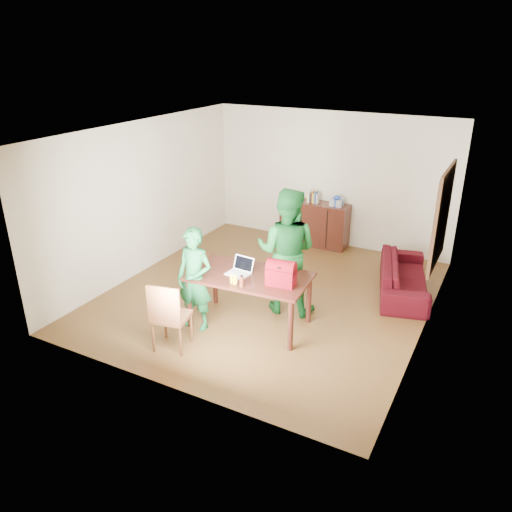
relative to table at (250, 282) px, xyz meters
The scene contains 10 objects.
room 1.27m from the table, 98.01° to the left, with size 5.20×5.70×2.90m.
table is the anchor object (origin of this frame).
chair 1.29m from the table, 121.83° to the right, with size 0.54×0.53×1.02m.
person_near 0.79m from the table, 147.66° to the right, with size 0.56×0.37×1.54m, color #135928.
person_far 0.79m from the table, 68.60° to the left, with size 0.96×0.75×1.97m, color #135720.
laptop 0.22m from the table, 159.93° to the right, with size 0.35×0.26×0.23m.
bananas 0.40m from the table, 97.18° to the right, with size 0.16×0.10×0.06m, color yellow, non-canonical shape.
bottle 0.43m from the table, 77.58° to the right, with size 0.06×0.06×0.17m, color #5E2715.
red_bag 0.59m from the table, ahead, with size 0.39×0.23×0.29m, color maroon.
sofa 2.83m from the table, 50.32° to the left, with size 1.90×0.74×0.56m, color #370711.
Camera 1 is at (3.28, -6.68, 3.89)m, focal length 35.00 mm.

